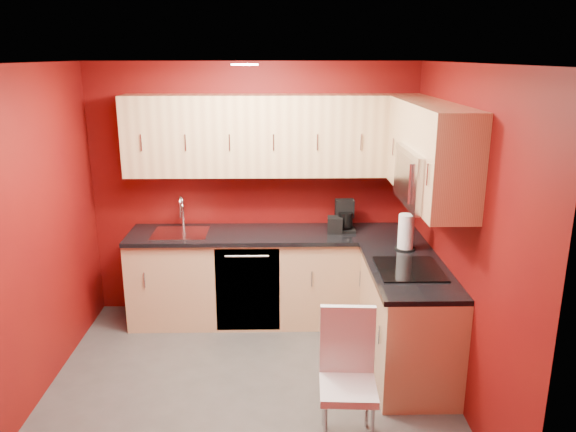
{
  "coord_description": "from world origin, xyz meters",
  "views": [
    {
      "loc": [
        0.24,
        -3.95,
        2.56
      ],
      "look_at": [
        0.32,
        0.55,
        1.26
      ],
      "focal_mm": 35.0,
      "sensor_mm": 36.0,
      "label": 1
    }
  ],
  "objects_px": {
    "napkin_holder": "(335,225)",
    "microwave": "(430,177)",
    "dining_chair": "(348,381)",
    "sink": "(180,229)",
    "paper_towel": "(406,232)",
    "coffee_maker": "(345,216)"
  },
  "relations": [
    {
      "from": "napkin_holder",
      "to": "microwave",
      "type": "bearing_deg",
      "value": -57.93
    },
    {
      "from": "dining_chair",
      "to": "microwave",
      "type": "bearing_deg",
      "value": 54.75
    },
    {
      "from": "sink",
      "to": "paper_towel",
      "type": "relative_size",
      "value": 1.65
    },
    {
      "from": "coffee_maker",
      "to": "paper_towel",
      "type": "relative_size",
      "value": 0.95
    },
    {
      "from": "paper_towel",
      "to": "microwave",
      "type": "bearing_deg",
      "value": -85.18
    },
    {
      "from": "paper_towel",
      "to": "dining_chair",
      "type": "relative_size",
      "value": 0.34
    },
    {
      "from": "microwave",
      "to": "sink",
      "type": "relative_size",
      "value": 1.46
    },
    {
      "from": "dining_chair",
      "to": "paper_towel",
      "type": "bearing_deg",
      "value": 67.58
    },
    {
      "from": "sink",
      "to": "napkin_holder",
      "type": "bearing_deg",
      "value": -1.08
    },
    {
      "from": "sink",
      "to": "napkin_holder",
      "type": "relative_size",
      "value": 3.38
    },
    {
      "from": "coffee_maker",
      "to": "paper_towel",
      "type": "distance_m",
      "value": 0.71
    },
    {
      "from": "sink",
      "to": "dining_chair",
      "type": "bearing_deg",
      "value": -53.34
    },
    {
      "from": "napkin_holder",
      "to": "sink",
      "type": "bearing_deg",
      "value": 178.92
    },
    {
      "from": "coffee_maker",
      "to": "dining_chair",
      "type": "height_order",
      "value": "coffee_maker"
    },
    {
      "from": "sink",
      "to": "paper_towel",
      "type": "bearing_deg",
      "value": -14.04
    },
    {
      "from": "sink",
      "to": "paper_towel",
      "type": "distance_m",
      "value": 2.12
    },
    {
      "from": "coffee_maker",
      "to": "paper_towel",
      "type": "bearing_deg",
      "value": -52.15
    },
    {
      "from": "sink",
      "to": "dining_chair",
      "type": "distance_m",
      "value": 2.39
    },
    {
      "from": "microwave",
      "to": "napkin_holder",
      "type": "xyz_separation_m",
      "value": [
        -0.61,
        0.98,
        -0.67
      ]
    },
    {
      "from": "sink",
      "to": "coffee_maker",
      "type": "distance_m",
      "value": 1.59
    },
    {
      "from": "microwave",
      "to": "napkin_holder",
      "type": "height_order",
      "value": "microwave"
    },
    {
      "from": "microwave",
      "to": "paper_towel",
      "type": "xyz_separation_m",
      "value": [
        -0.04,
        0.49,
        -0.59
      ]
    }
  ]
}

